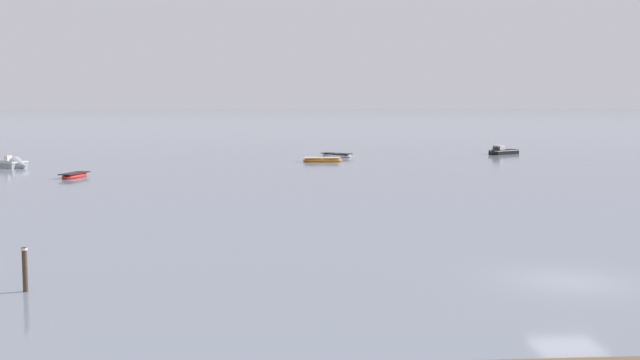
% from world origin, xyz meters
% --- Properties ---
extents(ground_plane, '(800.00, 800.00, 0.00)m').
position_xyz_m(ground_plane, '(0.00, 0.00, 0.00)').
color(ground_plane, gray).
extents(motorboat_moored_1, '(4.40, 3.46, 1.62)m').
position_xyz_m(motorboat_moored_1, '(16.61, 63.84, 0.24)').
color(motorboat_moored_1, black).
rests_on(motorboat_moored_1, ground).
extents(rowboat_moored_3, '(2.21, 3.71, 0.55)m').
position_xyz_m(rowboat_moored_3, '(-26.97, 40.00, 0.15)').
color(rowboat_moored_3, red).
rests_on(rowboat_moored_3, ground).
extents(rowboat_moored_4, '(4.15, 1.54, 0.65)m').
position_xyz_m(rowboat_moored_4, '(-4.99, 54.76, 0.18)').
color(rowboat_moored_4, orange).
rests_on(rowboat_moored_4, ground).
extents(rowboat_moored_6, '(3.78, 3.41, 0.60)m').
position_xyz_m(rowboat_moored_6, '(-2.90, 61.22, 0.16)').
color(rowboat_moored_6, white).
rests_on(rowboat_moored_6, ground).
extents(motorboat_moored_5, '(5.46, 4.45, 1.82)m').
position_xyz_m(motorboat_moored_5, '(-35.36, 50.06, 0.25)').
color(motorboat_moored_5, gray).
rests_on(motorboat_moored_5, ground).
extents(mooring_post_near, '(0.22, 0.22, 1.74)m').
position_xyz_m(mooring_post_near, '(-19.48, -0.12, 0.75)').
color(mooring_post_near, '#423323').
rests_on(mooring_post_near, ground).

